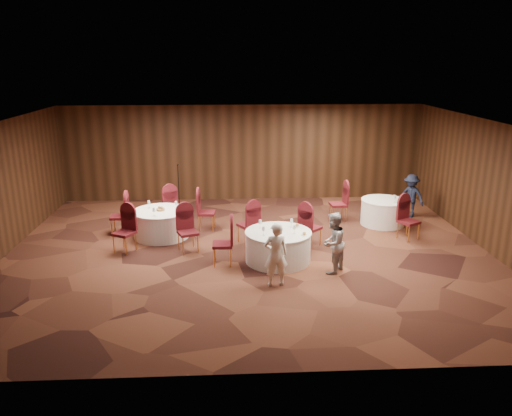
{
  "coord_description": "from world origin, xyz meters",
  "views": [
    {
      "loc": [
        -0.43,
        -11.61,
        4.66
      ],
      "look_at": [
        0.2,
        0.2,
        1.1
      ],
      "focal_mm": 35.0,
      "sensor_mm": 36.0,
      "label": 1
    }
  ],
  "objects_px": {
    "mic_stand": "(179,196)",
    "table_main": "(278,246)",
    "man_c": "(411,196)",
    "table_right": "(383,212)",
    "table_left": "(161,223)",
    "woman_a": "(276,255)",
    "woman_b": "(333,243)"
  },
  "relations": [
    {
      "from": "man_c",
      "to": "table_right",
      "type": "bearing_deg",
      "value": -99.63
    },
    {
      "from": "woman_b",
      "to": "table_main",
      "type": "bearing_deg",
      "value": -84.16
    },
    {
      "from": "woman_a",
      "to": "man_c",
      "type": "bearing_deg",
      "value": -140.17
    },
    {
      "from": "mic_stand",
      "to": "woman_a",
      "type": "relative_size",
      "value": 1.04
    },
    {
      "from": "table_left",
      "to": "table_right",
      "type": "relative_size",
      "value": 1.17
    },
    {
      "from": "table_right",
      "to": "man_c",
      "type": "relative_size",
      "value": 0.98
    },
    {
      "from": "table_left",
      "to": "mic_stand",
      "type": "distance_m",
      "value": 2.65
    },
    {
      "from": "woman_a",
      "to": "woman_b",
      "type": "height_order",
      "value": "woman_b"
    },
    {
      "from": "table_left",
      "to": "man_c",
      "type": "bearing_deg",
      "value": 10.88
    },
    {
      "from": "table_left",
      "to": "table_main",
      "type": "bearing_deg",
      "value": -31.92
    },
    {
      "from": "table_right",
      "to": "woman_a",
      "type": "bearing_deg",
      "value": -131.77
    },
    {
      "from": "table_right",
      "to": "woman_a",
      "type": "height_order",
      "value": "woman_a"
    },
    {
      "from": "man_c",
      "to": "table_main",
      "type": "bearing_deg",
      "value": -96.17
    },
    {
      "from": "table_left",
      "to": "woman_b",
      "type": "distance_m",
      "value": 4.9
    },
    {
      "from": "mic_stand",
      "to": "woman_b",
      "type": "relative_size",
      "value": 1.04
    },
    {
      "from": "table_main",
      "to": "woman_a",
      "type": "distance_m",
      "value": 1.38
    },
    {
      "from": "woman_a",
      "to": "woman_b",
      "type": "xyz_separation_m",
      "value": [
        1.33,
        0.61,
        0.0
      ]
    },
    {
      "from": "woman_a",
      "to": "mic_stand",
      "type": "bearing_deg",
      "value": -71.66
    },
    {
      "from": "table_right",
      "to": "mic_stand",
      "type": "height_order",
      "value": "mic_stand"
    },
    {
      "from": "table_left",
      "to": "table_right",
      "type": "height_order",
      "value": "same"
    },
    {
      "from": "table_right",
      "to": "man_c",
      "type": "height_order",
      "value": "man_c"
    },
    {
      "from": "table_left",
      "to": "woman_a",
      "type": "distance_m",
      "value": 4.27
    },
    {
      "from": "woman_b",
      "to": "table_left",
      "type": "bearing_deg",
      "value": -84.24
    },
    {
      "from": "table_main",
      "to": "mic_stand",
      "type": "bearing_deg",
      "value": 121.54
    },
    {
      "from": "mic_stand",
      "to": "table_main",
      "type": "bearing_deg",
      "value": -58.46
    },
    {
      "from": "table_main",
      "to": "table_left",
      "type": "distance_m",
      "value": 3.53
    },
    {
      "from": "table_left",
      "to": "woman_a",
      "type": "relative_size",
      "value": 1.08
    },
    {
      "from": "table_left",
      "to": "woman_b",
      "type": "height_order",
      "value": "woman_b"
    },
    {
      "from": "table_main",
      "to": "woman_a",
      "type": "bearing_deg",
      "value": -97.76
    },
    {
      "from": "table_right",
      "to": "woman_b",
      "type": "bearing_deg",
      "value": -123.22
    },
    {
      "from": "table_main",
      "to": "table_right",
      "type": "height_order",
      "value": "same"
    },
    {
      "from": "table_left",
      "to": "woman_b",
      "type": "relative_size",
      "value": 1.08
    }
  ]
}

